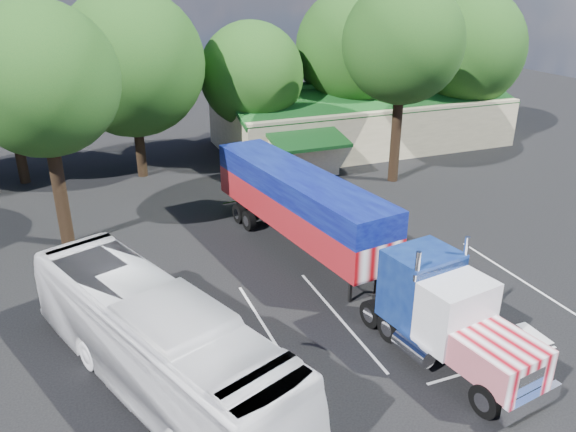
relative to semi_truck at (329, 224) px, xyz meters
name	(u,v)px	position (x,y,z in m)	size (l,w,h in m)	color
ground	(288,258)	(-1.32, 2.06, -2.56)	(120.00, 120.00, 0.00)	black
event_hall	(359,119)	(12.42, 19.87, -0.35)	(24.20, 14.12, 5.55)	beige
tree_row_b	(6,81)	(-14.32, 19.86, 4.57)	(8.40, 8.40, 11.35)	black
tree_row_c	(131,64)	(-6.32, 18.26, 5.48)	(10.00, 10.00, 13.05)	black
tree_row_d	(252,75)	(2.68, 19.56, 4.02)	(8.00, 8.00, 10.60)	black
tree_row_e	(354,49)	(11.68, 20.06, 5.52)	(9.60, 9.60, 12.90)	black
tree_row_f	(463,49)	(21.68, 18.86, 5.23)	(10.40, 10.40, 13.00)	black
tree_near_left	(41,80)	(-11.82, 8.06, 6.25)	(7.60, 7.60, 12.65)	black
tree_near_right	(403,43)	(10.18, 10.56, 6.90)	(8.00, 8.00, 13.50)	black
semi_truck	(329,224)	(0.00, 0.00, 0.00)	(5.91, 21.76, 4.53)	black
woman	(328,249)	(0.28, 0.58, -1.66)	(0.65, 0.43, 1.79)	black
bicycle	(312,236)	(0.48, 3.06, -2.05)	(0.68, 1.94, 1.02)	black
tour_bus	(157,341)	(-9.14, -5.44, -0.68)	(3.16, 13.50, 3.76)	white
silver_sedan	(307,156)	(5.90, 16.06, -1.82)	(1.58, 4.52, 1.49)	#A6A9AE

